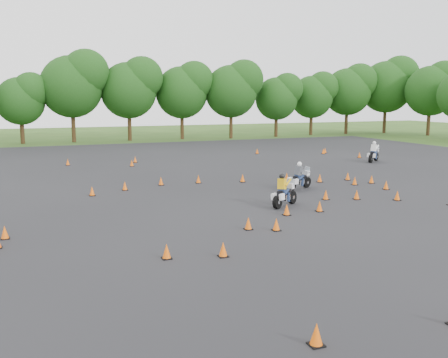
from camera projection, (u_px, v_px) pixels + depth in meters
The scene contains 7 objects.
ground at pixel (262, 225), 19.51m from camera, with size 140.00×140.00×0.00m, color #2D5119.
asphalt_pad at pixel (209, 197), 25.02m from camera, with size 62.00×62.00×0.00m, color black.
treeline at pixel (146, 100), 52.43m from camera, with size 87.25×32.51×11.12m.
traffic_cones at pixel (213, 193), 24.78m from camera, with size 36.89×33.40×0.45m.
rider_grey at pixel (299, 175), 26.91m from camera, with size 1.97×0.60×1.52m, color #46494F, non-canonical shape.
rider_yellow at pixel (285, 190), 22.67m from camera, with size 1.97×0.60×1.52m, color gold, non-canonical shape.
rider_white at pixel (374, 151), 38.43m from camera, with size 2.08×0.64×1.61m, color silver, non-canonical shape.
Camera 1 is at (-8.35, -17.10, 4.91)m, focal length 40.00 mm.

